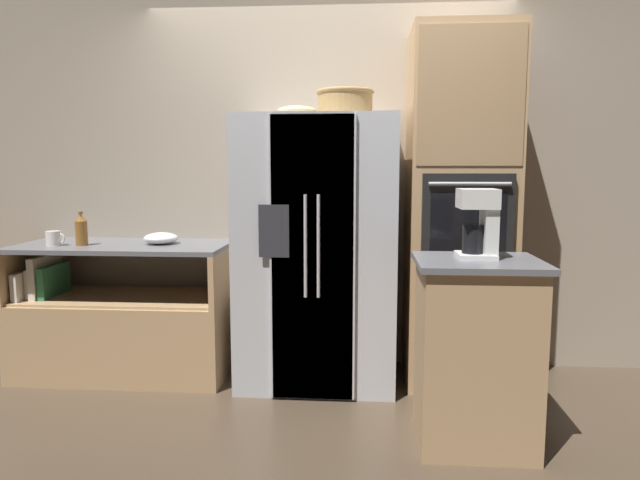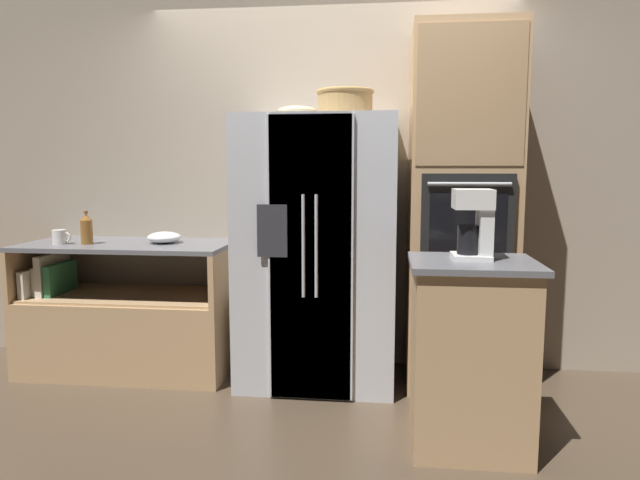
{
  "view_description": "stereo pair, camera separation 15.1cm",
  "coord_description": "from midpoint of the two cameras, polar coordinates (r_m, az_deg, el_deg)",
  "views": [
    {
      "loc": [
        0.25,
        -3.6,
        1.4
      ],
      "look_at": [
        -0.02,
        -0.04,
        0.95
      ],
      "focal_mm": 32.0,
      "sensor_mm": 36.0,
      "label": 1
    },
    {
      "loc": [
        0.4,
        -3.58,
        1.4
      ],
      "look_at": [
        -0.02,
        -0.04,
        0.95
      ],
      "focal_mm": 32.0,
      "sensor_mm": 36.0,
      "label": 2
    }
  ],
  "objects": [
    {
      "name": "ground_plane",
      "position": [
        3.87,
        1.59,
        -13.99
      ],
      "size": [
        20.0,
        20.0,
        0.0
      ],
      "primitive_type": "plane",
      "color": "#4C3D2D"
    },
    {
      "name": "wall_back",
      "position": [
        4.06,
        2.25,
        7.23
      ],
      "size": [
        12.0,
        0.06,
        2.8
      ],
      "color": "tan",
      "rests_on": "ground_plane"
    },
    {
      "name": "counter_left",
      "position": [
        4.19,
        -17.54,
        -8.05
      ],
      "size": [
        1.4,
        0.68,
        0.89
      ],
      "color": "tan",
      "rests_on": "ground_plane"
    },
    {
      "name": "refrigerator",
      "position": [
        3.7,
        0.96,
        -1.15
      ],
      "size": [
        1.0,
        0.77,
        1.72
      ],
      "color": "silver",
      "rests_on": "ground_plane"
    },
    {
      "name": "wall_oven",
      "position": [
        3.75,
        15.01,
        2.89
      ],
      "size": [
        0.65,
        0.67,
        2.26
      ],
      "color": "tan",
      "rests_on": "ground_plane"
    },
    {
      "name": "island_counter",
      "position": [
        3.01,
        16.21,
        -10.9
      ],
      "size": [
        0.61,
        0.54,
        0.95
      ],
      "color": "tan",
      "rests_on": "ground_plane"
    },
    {
      "name": "wicker_basket",
      "position": [
        3.59,
        3.78,
        13.65
      ],
      "size": [
        0.35,
        0.35,
        0.15
      ],
      "color": "tan",
      "rests_on": "refrigerator"
    },
    {
      "name": "fruit_bowl",
      "position": [
        3.64,
        -1.07,
        12.78
      ],
      "size": [
        0.24,
        0.24,
        0.06
      ],
      "color": "beige",
      "rests_on": "refrigerator"
    },
    {
      "name": "bottle_tall",
      "position": [
        4.08,
        -21.34,
        1.05
      ],
      "size": [
        0.08,
        0.08,
        0.22
      ],
      "color": "brown",
      "rests_on": "counter_left"
    },
    {
      "name": "mug",
      "position": [
        4.16,
        -23.63,
        0.27
      ],
      "size": [
        0.13,
        0.09,
        0.1
      ],
      "color": "silver",
      "rests_on": "counter_left"
    },
    {
      "name": "mixing_bowl",
      "position": [
        3.99,
        -14.27,
        0.25
      ],
      "size": [
        0.23,
        0.23,
        0.08
      ],
      "color": "white",
      "rests_on": "counter_left"
    },
    {
      "name": "coffee_maker",
      "position": [
        2.93,
        16.8,
        1.83
      ],
      "size": [
        0.19,
        0.2,
        0.35
      ],
      "color": "white",
      "rests_on": "island_counter"
    }
  ]
}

